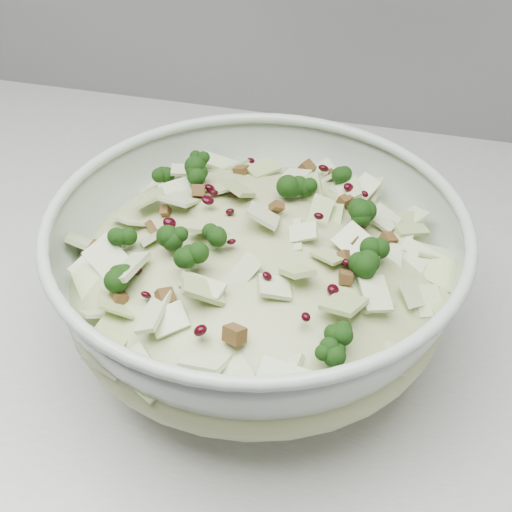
# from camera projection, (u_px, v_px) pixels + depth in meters

# --- Properties ---
(mixing_bowl) EXTENTS (0.34, 0.34, 0.12)m
(mixing_bowl) POSITION_uv_depth(u_px,v_px,m) (257.00, 279.00, 0.54)
(mixing_bowl) COLOR #B0C2B2
(mixing_bowl) RESTS_ON counter
(salad) EXTENTS (0.39, 0.39, 0.12)m
(salad) POSITION_uv_depth(u_px,v_px,m) (257.00, 259.00, 0.53)
(salad) COLOR #A3B078
(salad) RESTS_ON mixing_bowl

